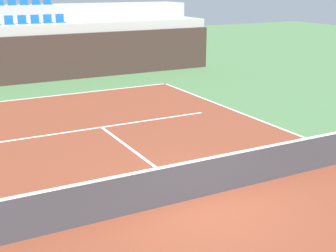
% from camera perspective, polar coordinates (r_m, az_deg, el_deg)
% --- Properties ---
extents(ground_plane, '(80.00, 80.00, 0.00)m').
position_cam_1_polar(ground_plane, '(11.11, 3.57, -8.82)').
color(ground_plane, '#477042').
extents(court_surface, '(11.00, 24.00, 0.01)m').
position_cam_1_polar(court_surface, '(11.11, 3.57, -8.80)').
color(court_surface, brown).
rests_on(court_surface, ground_plane).
extents(baseline_far, '(11.00, 0.10, 0.00)m').
position_cam_1_polar(baseline_far, '(21.65, -13.23, 3.67)').
color(baseline_far, white).
rests_on(baseline_far, court_surface).
extents(service_line_far, '(8.26, 0.10, 0.00)m').
position_cam_1_polar(service_line_far, '(16.52, -8.11, -0.15)').
color(service_line_far, white).
rests_on(service_line_far, court_surface).
extents(centre_service_line, '(0.10, 6.40, 0.00)m').
position_cam_1_polar(centre_service_line, '(13.71, -3.45, -3.63)').
color(centre_service_line, white).
rests_on(centre_service_line, court_surface).
extents(back_wall, '(19.94, 0.30, 2.35)m').
position_cam_1_polar(back_wall, '(24.72, -15.55, 7.87)').
color(back_wall, '#33231E').
rests_on(back_wall, ground_plane).
extents(stands_tier_lower, '(19.94, 2.40, 2.84)m').
position_cam_1_polar(stands_tier_lower, '(25.99, -16.28, 8.77)').
color(stands_tier_lower, '#9E9E99').
rests_on(stands_tier_lower, ground_plane).
extents(stands_tier_upper, '(19.94, 2.40, 3.68)m').
position_cam_1_polar(stands_tier_upper, '(28.28, -17.42, 10.16)').
color(stands_tier_upper, '#9E9E99').
rests_on(stands_tier_upper, ground_plane).
extents(seating_row_lower, '(3.76, 0.44, 0.44)m').
position_cam_1_polar(seating_row_lower, '(25.93, -16.61, 12.17)').
color(seating_row_lower, '#145193').
rests_on(seating_row_lower, stands_tier_lower).
extents(seating_row_upper, '(3.76, 0.44, 0.44)m').
position_cam_1_polar(seating_row_upper, '(28.23, -17.82, 14.13)').
color(seating_row_upper, '#145193').
rests_on(seating_row_upper, stands_tier_upper).
extents(tennis_net, '(11.08, 0.08, 1.07)m').
position_cam_1_polar(tennis_net, '(10.90, 3.62, -6.41)').
color(tennis_net, black).
rests_on(tennis_net, court_surface).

